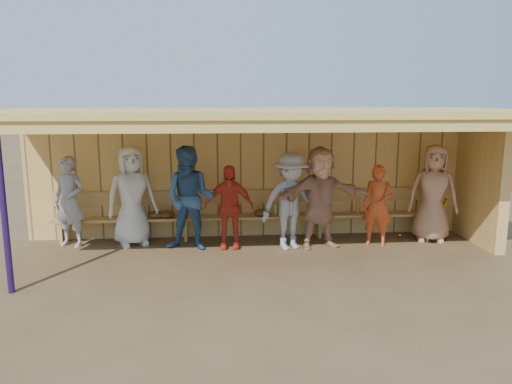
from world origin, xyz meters
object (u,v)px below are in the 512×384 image
at_px(player_a, 69,202).
at_px(player_h, 433,193).
at_px(player_f, 320,197).
at_px(bench, 253,211).
at_px(player_c, 190,198).
at_px(player_g, 378,206).
at_px(player_d, 229,207).
at_px(player_b, 132,196).
at_px(player_e, 290,201).

xyz_separation_m(player_a, player_h, (6.73, -0.21, 0.09)).
xyz_separation_m(player_f, bench, (-1.17, 0.73, -0.40)).
xyz_separation_m(player_c, player_g, (3.42, -0.04, -0.19)).
distance_m(player_a, player_h, 6.73).
bearing_deg(player_h, player_c, -160.82).
distance_m(player_c, bench, 1.41).
height_order(player_d, player_h, player_h).
bearing_deg(player_g, player_b, -160.09).
distance_m(player_b, player_d, 1.80).
distance_m(player_f, player_h, 2.21).
bearing_deg(player_a, player_d, 14.37).
relative_size(player_d, bench, 0.20).
bearing_deg(player_h, player_e, -157.44).
height_order(player_c, player_f, player_c).
bearing_deg(player_e, player_h, -13.61).
xyz_separation_m(player_d, player_f, (1.65, -0.09, 0.17)).
bearing_deg(bench, player_c, -150.28).
bearing_deg(player_b, player_e, -31.94).
bearing_deg(player_g, player_e, -152.62).
relative_size(player_b, player_f, 1.00).
bearing_deg(player_e, bench, 109.77).
bearing_deg(player_g, player_a, -159.08).
relative_size(player_b, player_c, 0.99).
xyz_separation_m(player_d, player_g, (2.73, -0.06, -0.01)).
bearing_deg(player_g, bench, -172.43).
bearing_deg(player_d, player_b, 172.75).
bearing_deg(player_c, player_e, 10.40).
relative_size(player_b, bench, 0.24).
height_order(player_a, player_h, player_h).
height_order(player_c, player_g, player_c).
bearing_deg(player_h, player_f, -157.22).
xyz_separation_m(player_g, bench, (-2.25, 0.70, -0.22)).
bearing_deg(player_c, player_b, 175.12).
distance_m(player_d, player_f, 1.66).
bearing_deg(player_f, player_b, 161.87).
height_order(player_e, player_f, player_f).
relative_size(player_d, player_h, 0.82).
bearing_deg(player_h, player_a, -164.52).
distance_m(player_d, player_h, 3.85).
relative_size(player_f, player_h, 1.00).
bearing_deg(player_f, player_g, -9.68).
distance_m(player_b, player_e, 2.90).
distance_m(player_c, player_d, 0.71).
xyz_separation_m(player_a, player_f, (4.53, -0.42, 0.09)).
height_order(player_a, player_e, player_e).
height_order(player_d, bench, player_d).
distance_m(player_a, player_d, 2.90).
distance_m(player_e, player_f, 0.55).
height_order(player_e, player_h, player_h).
relative_size(player_d, player_e, 0.87).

